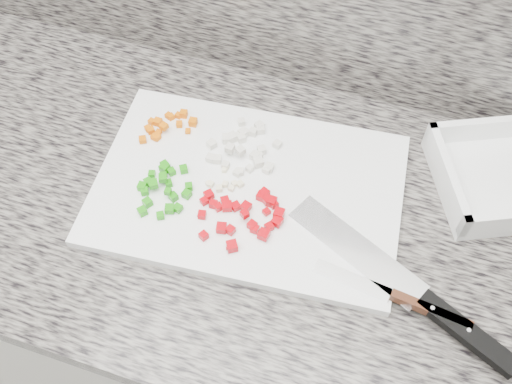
% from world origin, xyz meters
% --- Properties ---
extents(cabinet, '(3.92, 0.62, 0.86)m').
position_xyz_m(cabinet, '(0.00, 1.44, 0.43)').
color(cabinet, silver).
rests_on(cabinet, ground).
extents(countertop, '(3.96, 0.64, 0.04)m').
position_xyz_m(countertop, '(0.00, 1.44, 0.88)').
color(countertop, slate).
rests_on(countertop, cabinet).
extents(cutting_board, '(0.52, 0.37, 0.02)m').
position_xyz_m(cutting_board, '(0.06, 1.46, 0.91)').
color(cutting_board, white).
rests_on(cutting_board, countertop).
extents(carrot_pile, '(0.08, 0.09, 0.02)m').
position_xyz_m(carrot_pile, '(-0.11, 1.54, 0.92)').
color(carrot_pile, '#D76004').
rests_on(carrot_pile, cutting_board).
extents(onion_pile, '(0.12, 0.12, 0.02)m').
position_xyz_m(onion_pile, '(0.03, 1.53, 0.92)').
color(onion_pile, silver).
rests_on(onion_pile, cutting_board).
extents(green_pepper_pile, '(0.09, 0.11, 0.02)m').
position_xyz_m(green_pepper_pile, '(-0.07, 1.41, 0.92)').
color(green_pepper_pile, '#1C890C').
rests_on(green_pepper_pile, cutting_board).
extents(red_pepper_pile, '(0.14, 0.13, 0.02)m').
position_xyz_m(red_pepper_pile, '(0.08, 1.40, 0.92)').
color(red_pepper_pile, '#B4020B').
rests_on(red_pepper_pile, cutting_board).
extents(garlic_pile, '(0.06, 0.05, 0.01)m').
position_xyz_m(garlic_pile, '(0.02, 1.45, 0.92)').
color(garlic_pile, beige).
rests_on(garlic_pile, cutting_board).
extents(chef_knife, '(0.36, 0.20, 0.02)m').
position_xyz_m(chef_knife, '(0.37, 1.35, 0.92)').
color(chef_knife, white).
rests_on(chef_knife, cutting_board).
extents(paring_knife, '(0.23, 0.05, 0.02)m').
position_xyz_m(paring_knife, '(0.35, 1.34, 0.92)').
color(paring_knife, white).
rests_on(paring_knife, cutting_board).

